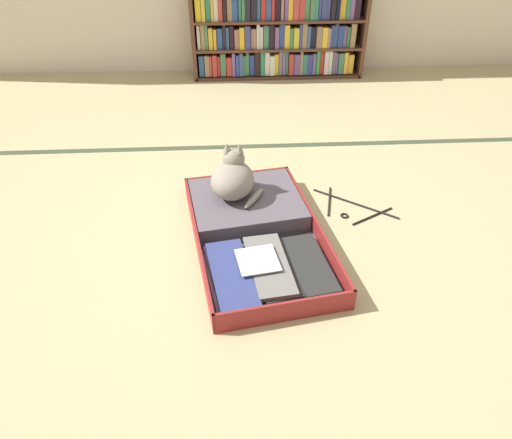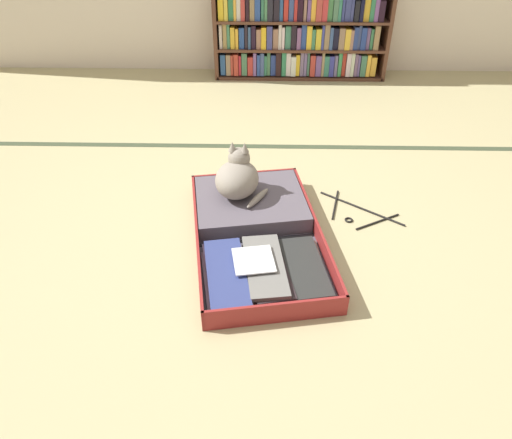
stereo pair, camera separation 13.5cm
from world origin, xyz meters
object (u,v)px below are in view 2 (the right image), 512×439
object	(u,v)px
clothes_hanger	(357,212)
open_suitcase	(254,228)
black_cat	(238,177)
bookshelf	(299,34)

from	to	relation	value
clothes_hanger	open_suitcase	bearing A→B (deg)	-159.39
open_suitcase	clothes_hanger	bearing A→B (deg)	20.61
open_suitcase	clothes_hanger	distance (m)	0.55
open_suitcase	black_cat	world-z (taller)	black_cat
bookshelf	black_cat	distance (m)	2.02
bookshelf	clothes_hanger	world-z (taller)	bookshelf
open_suitcase	black_cat	size ratio (longest dim) A/B	3.59
bookshelf	clothes_hanger	size ratio (longest dim) A/B	3.58
black_cat	clothes_hanger	xyz separation A→B (m)	(0.60, -0.02, -0.19)
bookshelf	clothes_hanger	distance (m)	2.03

